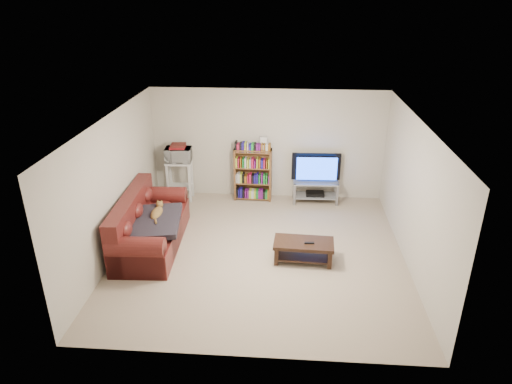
# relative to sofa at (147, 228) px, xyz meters

# --- Properties ---
(floor) EXTENTS (5.00, 5.00, 0.00)m
(floor) POSITION_rel_sofa_xyz_m (2.05, -0.14, -0.33)
(floor) COLOR tan
(floor) RESTS_ON ground
(ceiling) EXTENTS (5.00, 5.00, 0.00)m
(ceiling) POSITION_rel_sofa_xyz_m (2.05, -0.14, 2.07)
(ceiling) COLOR white
(ceiling) RESTS_ON ground
(wall_back) EXTENTS (5.00, 0.00, 5.00)m
(wall_back) POSITION_rel_sofa_xyz_m (2.05, 2.36, 0.87)
(wall_back) COLOR beige
(wall_back) RESTS_ON ground
(wall_front) EXTENTS (5.00, 0.00, 5.00)m
(wall_front) POSITION_rel_sofa_xyz_m (2.05, -2.64, 0.87)
(wall_front) COLOR beige
(wall_front) RESTS_ON ground
(wall_left) EXTENTS (0.00, 5.00, 5.00)m
(wall_left) POSITION_rel_sofa_xyz_m (-0.45, -0.14, 0.87)
(wall_left) COLOR beige
(wall_left) RESTS_ON ground
(wall_right) EXTENTS (0.00, 5.00, 5.00)m
(wall_right) POSITION_rel_sofa_xyz_m (4.55, -0.14, 0.87)
(wall_right) COLOR beige
(wall_right) RESTS_ON ground
(sofa) EXTENTS (1.07, 2.28, 0.96)m
(sofa) POSITION_rel_sofa_xyz_m (0.00, 0.00, 0.00)
(sofa) COLOR #571916
(sofa) RESTS_ON floor
(blanket) EXTENTS (1.00, 1.22, 0.19)m
(blanket) POSITION_rel_sofa_xyz_m (0.19, -0.14, 0.22)
(blanket) COLOR #242028
(blanket) RESTS_ON sofa
(cat) EXTENTS (0.27, 0.62, 0.18)m
(cat) POSITION_rel_sofa_xyz_m (0.19, 0.06, 0.28)
(cat) COLOR brown
(cat) RESTS_ON sofa
(coffee_table) EXTENTS (1.03, 0.56, 0.37)m
(coffee_table) POSITION_rel_sofa_xyz_m (2.80, -0.33, -0.08)
(coffee_table) COLOR black
(coffee_table) RESTS_ON floor
(remote) EXTENTS (0.17, 0.06, 0.02)m
(remote) POSITION_rel_sofa_xyz_m (2.89, -0.38, 0.04)
(remote) COLOR black
(remote) RESTS_ON coffee_table
(tv_stand) EXTENTS (0.98, 0.46, 0.49)m
(tv_stand) POSITION_rel_sofa_xyz_m (3.10, 2.08, -0.00)
(tv_stand) COLOR #999EA3
(tv_stand) RESTS_ON floor
(television) EXTENTS (1.05, 0.17, 0.60)m
(television) POSITION_rel_sofa_xyz_m (3.10, 2.08, 0.45)
(television) COLOR black
(television) RESTS_ON tv_stand
(dvd_player) EXTENTS (0.40, 0.28, 0.06)m
(dvd_player) POSITION_rel_sofa_xyz_m (3.10, 2.08, -0.14)
(dvd_player) COLOR black
(dvd_player) RESTS_ON tv_stand
(bookshelf) EXTENTS (0.82, 0.28, 1.17)m
(bookshelf) POSITION_rel_sofa_xyz_m (1.74, 2.12, 0.27)
(bookshelf) COLOR brown
(bookshelf) RESTS_ON floor
(shelf_clutter) EXTENTS (0.60, 0.19, 0.28)m
(shelf_clutter) POSITION_rel_sofa_xyz_m (1.84, 2.13, 0.94)
(shelf_clutter) COLOR silver
(shelf_clutter) RESTS_ON bookshelf
(microwave_stand) EXTENTS (0.57, 0.43, 0.88)m
(microwave_stand) POSITION_rel_sofa_xyz_m (0.15, 2.02, 0.23)
(microwave_stand) COLOR silver
(microwave_stand) RESTS_ON floor
(microwave) EXTENTS (0.56, 0.40, 0.30)m
(microwave) POSITION_rel_sofa_xyz_m (0.15, 2.02, 0.70)
(microwave) COLOR silver
(microwave) RESTS_ON microwave_stand
(game_boxes) EXTENTS (0.34, 0.30, 0.05)m
(game_boxes) POSITION_rel_sofa_xyz_m (0.15, 2.02, 0.88)
(game_boxes) COLOR maroon
(game_boxes) RESTS_ON microwave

